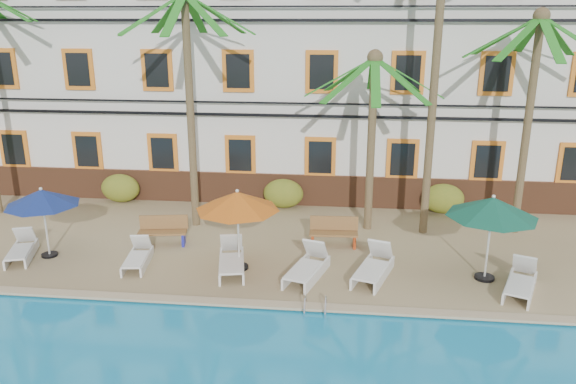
# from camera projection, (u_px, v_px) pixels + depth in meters

# --- Properties ---
(ground) EXTENTS (100.00, 100.00, 0.00)m
(ground) POSITION_uv_depth(u_px,v_px,m) (249.00, 296.00, 14.96)
(ground) COLOR #384C23
(ground) RESTS_ON ground
(pool_deck) EXTENTS (30.00, 12.00, 0.25)m
(pool_deck) POSITION_uv_depth(u_px,v_px,m) (274.00, 225.00, 19.66)
(pool_deck) COLOR tan
(pool_deck) RESTS_ON ground
(pool_coping) EXTENTS (30.00, 0.35, 0.06)m
(pool_coping) POSITION_uv_depth(u_px,v_px,m) (242.00, 303.00, 14.02)
(pool_coping) COLOR tan
(pool_coping) RESTS_ON pool_deck
(hotel_building) EXTENTS (25.40, 6.44, 10.22)m
(hotel_building) POSITION_uv_depth(u_px,v_px,m) (289.00, 61.00, 22.82)
(hotel_building) COLOR silver
(hotel_building) RESTS_ON pool_deck
(palm_b) EXTENTS (4.37, 4.37, 7.81)m
(palm_b) POSITION_uv_depth(u_px,v_px,m) (189.00, 77.00, 17.88)
(palm_b) COLOR brown
(palm_b) RESTS_ON pool_deck
(palm_c) EXTENTS (4.37, 4.37, 5.91)m
(palm_c) POSITION_uv_depth(u_px,v_px,m) (372.00, 114.00, 17.89)
(palm_c) COLOR brown
(palm_c) RESTS_ON pool_deck
(palm_d) EXTENTS (4.37, 4.37, 10.51)m
(palm_d) POSITION_uv_depth(u_px,v_px,m) (439.00, 28.00, 16.74)
(palm_d) COLOR brown
(palm_d) RESTS_ON pool_deck
(palm_e) EXTENTS (4.37, 4.37, 7.15)m
(palm_e) POSITION_uv_depth(u_px,v_px,m) (532.00, 92.00, 17.36)
(palm_e) COLOR brown
(palm_e) RESTS_ON pool_deck
(shrub_left) EXTENTS (1.50, 0.90, 1.10)m
(shrub_left) POSITION_uv_depth(u_px,v_px,m) (120.00, 188.00, 21.61)
(shrub_left) COLOR #1B5117
(shrub_left) RESTS_ON pool_deck
(shrub_mid) EXTENTS (1.50, 0.90, 1.10)m
(shrub_mid) POSITION_uv_depth(u_px,v_px,m) (283.00, 193.00, 20.96)
(shrub_mid) COLOR #1B5117
(shrub_mid) RESTS_ON pool_deck
(shrub_right) EXTENTS (1.50, 0.90, 1.10)m
(shrub_right) POSITION_uv_depth(u_px,v_px,m) (443.00, 199.00, 20.36)
(shrub_right) COLOR #1B5117
(shrub_right) RESTS_ON pool_deck
(umbrella_blue) EXTENTS (2.15, 2.15, 2.16)m
(umbrella_blue) POSITION_uv_depth(u_px,v_px,m) (42.00, 198.00, 16.31)
(umbrella_blue) COLOR black
(umbrella_blue) RESTS_ON pool_deck
(umbrella_red) EXTENTS (2.36, 2.36, 2.36)m
(umbrella_red) POSITION_uv_depth(u_px,v_px,m) (237.00, 201.00, 15.43)
(umbrella_red) COLOR black
(umbrella_red) RESTS_ON pool_deck
(umbrella_green) EXTENTS (2.42, 2.42, 2.42)m
(umbrella_green) POSITION_uv_depth(u_px,v_px,m) (492.00, 208.00, 14.76)
(umbrella_green) COLOR black
(umbrella_green) RESTS_ON pool_deck
(lounger_a) EXTENTS (1.12, 1.83, 0.82)m
(lounger_a) POSITION_uv_depth(u_px,v_px,m) (22.00, 249.00, 16.67)
(lounger_a) COLOR silver
(lounger_a) RESTS_ON pool_deck
(lounger_b) EXTENTS (0.80, 1.72, 0.78)m
(lounger_b) POSITION_uv_depth(u_px,v_px,m) (138.00, 257.00, 16.17)
(lounger_b) COLOR silver
(lounger_b) RESTS_ON pool_deck
(lounger_c) EXTENTS (1.06, 2.03, 0.91)m
(lounger_c) POSITION_uv_depth(u_px,v_px,m) (232.00, 260.00, 15.84)
(lounger_c) COLOR silver
(lounger_c) RESTS_ON pool_deck
(lounger_d) EXTENTS (1.24, 2.08, 0.93)m
(lounger_d) POSITION_uv_depth(u_px,v_px,m) (307.00, 267.00, 15.40)
(lounger_d) COLOR silver
(lounger_d) RESTS_ON pool_deck
(lounger_e) EXTENTS (1.28, 2.09, 0.93)m
(lounger_e) POSITION_uv_depth(u_px,v_px,m) (374.00, 267.00, 15.39)
(lounger_e) COLOR silver
(lounger_e) RESTS_ON pool_deck
(lounger_f) EXTENTS (1.30, 1.95, 0.87)m
(lounger_f) POSITION_uv_depth(u_px,v_px,m) (521.00, 282.00, 14.55)
(lounger_f) COLOR silver
(lounger_f) RESTS_ON pool_deck
(bench_left) EXTENTS (1.56, 0.72, 0.93)m
(bench_left) POSITION_uv_depth(u_px,v_px,m) (163.00, 230.00, 17.57)
(bench_left) COLOR olive
(bench_left) RESTS_ON pool_deck
(bench_right) EXTENTS (1.52, 0.54, 0.93)m
(bench_right) POSITION_uv_depth(u_px,v_px,m) (334.00, 231.00, 17.48)
(bench_right) COLOR olive
(bench_right) RESTS_ON pool_deck
(pool_ladder) EXTENTS (0.54, 0.74, 0.74)m
(pool_ladder) POSITION_uv_depth(u_px,v_px,m) (315.00, 310.00, 13.74)
(pool_ladder) COLOR silver
(pool_ladder) RESTS_ON ground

